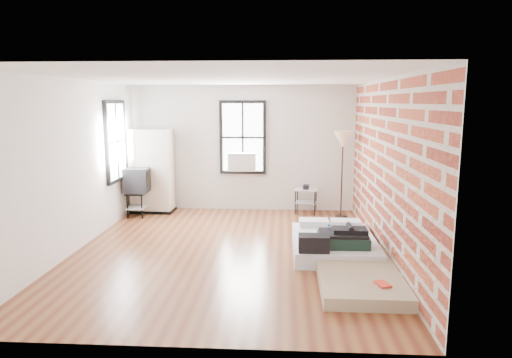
# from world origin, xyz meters

# --- Properties ---
(ground) EXTENTS (6.00, 6.00, 0.00)m
(ground) POSITION_xyz_m (0.00, 0.00, 0.00)
(ground) COLOR #5B2918
(ground) RESTS_ON ground
(room_shell) EXTENTS (5.02, 6.02, 2.80)m
(room_shell) POSITION_xyz_m (0.23, 0.36, 1.74)
(room_shell) COLOR silver
(room_shell) RESTS_ON ground
(mattress_main) EXTENTS (1.33, 1.80, 0.58)m
(mattress_main) POSITION_xyz_m (1.75, 0.07, 0.16)
(mattress_main) COLOR white
(mattress_main) RESTS_ON ground
(mattress_bare) EXTENTS (1.10, 2.09, 0.45)m
(mattress_bare) POSITION_xyz_m (1.93, -0.90, 0.14)
(mattress_bare) COLOR tan
(mattress_bare) RESTS_ON ground
(wardrobe) EXTENTS (0.94, 0.56, 1.84)m
(wardrobe) POSITION_xyz_m (-2.00, 2.65, 0.92)
(wardrobe) COLOR black
(wardrobe) RESTS_ON ground
(side_table) EXTENTS (0.53, 0.46, 0.63)m
(side_table) POSITION_xyz_m (1.41, 2.72, 0.42)
(side_table) COLOR black
(side_table) RESTS_ON ground
(floor_lamp) EXTENTS (0.39, 0.39, 1.83)m
(floor_lamp) POSITION_xyz_m (2.15, 2.42, 1.58)
(floor_lamp) COLOR black
(floor_lamp) RESTS_ON ground
(tv_stand) EXTENTS (0.55, 0.76, 1.04)m
(tv_stand) POSITION_xyz_m (-2.21, 2.31, 0.75)
(tv_stand) COLOR black
(tv_stand) RESTS_ON ground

